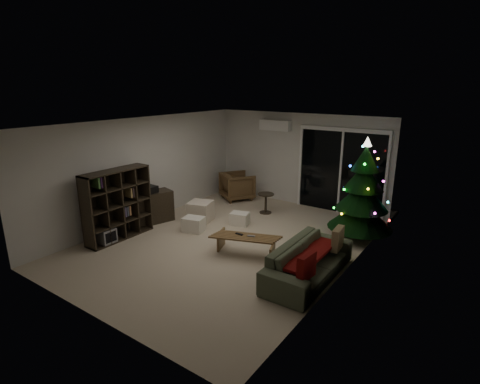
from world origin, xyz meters
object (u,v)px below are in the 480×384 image
(christmas_tree, at_px, (363,190))
(bookshelf, at_px, (112,203))
(sofa, at_px, (309,261))
(coffee_table, at_px, (246,246))
(media_cabinet, at_px, (147,208))
(armchair, at_px, (237,186))

(christmas_tree, bearing_deg, bookshelf, -146.50)
(bookshelf, height_order, sofa, bookshelf)
(sofa, height_order, coffee_table, sofa)
(bookshelf, distance_m, coffee_table, 3.09)
(media_cabinet, xyz_separation_m, christmas_tree, (4.46, 2.00, 0.73))
(media_cabinet, distance_m, christmas_tree, 4.94)
(media_cabinet, xyz_separation_m, sofa, (4.30, -0.21, -0.07))
(media_cabinet, bearing_deg, coffee_table, 14.19)
(bookshelf, xyz_separation_m, sofa, (4.30, 0.74, -0.45))
(sofa, bearing_deg, christmas_tree, -4.59)
(sofa, xyz_separation_m, christmas_tree, (0.16, 2.21, 0.79))
(sofa, bearing_deg, armchair, 49.90)
(armchair, bearing_deg, coffee_table, 160.95)
(sofa, relative_size, christmas_tree, 0.96)
(media_cabinet, distance_m, coffee_table, 2.93)
(coffee_table, bearing_deg, christmas_tree, 33.77)
(media_cabinet, bearing_deg, sofa, 13.65)
(bookshelf, height_order, christmas_tree, christmas_tree)
(sofa, xyz_separation_m, coffee_table, (-1.38, 0.10, -0.11))
(coffee_table, relative_size, christmas_tree, 0.57)
(bookshelf, xyz_separation_m, armchair, (0.62, 3.80, -0.37))
(armchair, bearing_deg, bookshelf, 113.85)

